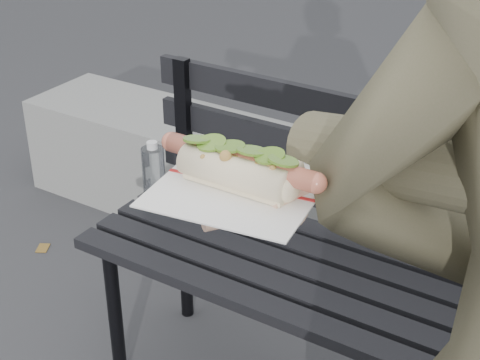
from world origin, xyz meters
name	(u,v)px	position (x,y,z in m)	size (l,w,h in m)	color
park_bench	(372,256)	(-0.03, 0.89, 0.52)	(1.50, 0.44, 0.88)	black
concrete_block	(170,161)	(-1.16, 1.54, 0.20)	(1.20, 0.40, 0.40)	slate
held_hotdog	(414,177)	(0.28, 0.15, 1.17)	(0.62, 0.30, 0.20)	#494831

